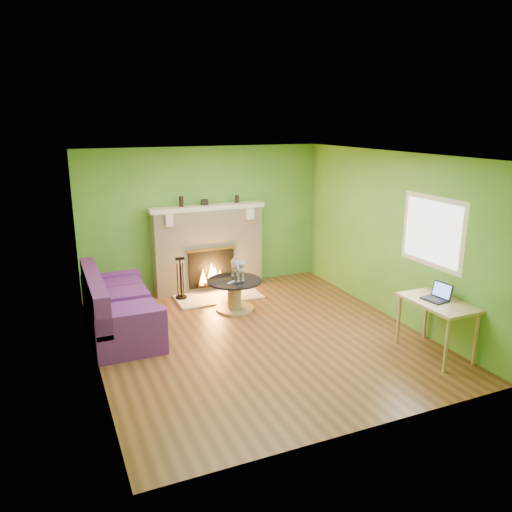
% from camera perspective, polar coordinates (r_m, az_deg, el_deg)
% --- Properties ---
extents(floor, '(5.00, 5.00, 0.00)m').
position_cam_1_polar(floor, '(7.37, 0.32, -9.16)').
color(floor, '#553018').
rests_on(floor, ground).
extents(ceiling, '(5.00, 5.00, 0.00)m').
position_cam_1_polar(ceiling, '(6.72, 0.35, 11.45)').
color(ceiling, white).
rests_on(ceiling, wall_back).
extents(wall_back, '(5.00, 0.00, 5.00)m').
position_cam_1_polar(wall_back, '(9.22, -5.93, 4.28)').
color(wall_back, '#417F29').
rests_on(wall_back, floor).
extents(wall_front, '(5.00, 0.00, 5.00)m').
position_cam_1_polar(wall_front, '(4.86, 12.32, -6.24)').
color(wall_front, '#417F29').
rests_on(wall_front, floor).
extents(wall_left, '(0.00, 5.00, 5.00)m').
position_cam_1_polar(wall_left, '(6.40, -18.46, -1.39)').
color(wall_left, '#417F29').
rests_on(wall_left, floor).
extents(wall_right, '(0.00, 5.00, 5.00)m').
position_cam_1_polar(wall_right, '(8.07, 15.13, 2.24)').
color(wall_right, '#417F29').
rests_on(wall_right, floor).
extents(window_frame, '(0.00, 1.20, 1.20)m').
position_cam_1_polar(window_frame, '(7.35, 19.52, 2.63)').
color(window_frame, silver).
rests_on(window_frame, wall_right).
extents(window_pane, '(0.00, 1.06, 1.06)m').
position_cam_1_polar(window_pane, '(7.35, 19.47, 2.63)').
color(window_pane, white).
rests_on(window_pane, wall_right).
extents(fireplace, '(2.10, 0.46, 1.58)m').
position_cam_1_polar(fireplace, '(9.16, -5.49, 0.84)').
color(fireplace, beige).
rests_on(fireplace, floor).
extents(hearth, '(1.50, 0.75, 0.03)m').
position_cam_1_polar(hearth, '(8.92, -4.34, -4.64)').
color(hearth, beige).
rests_on(hearth, floor).
extents(mantel, '(2.10, 0.28, 0.08)m').
position_cam_1_polar(mantel, '(8.98, -5.58, 5.56)').
color(mantel, beige).
rests_on(mantel, fireplace).
extents(sofa, '(0.93, 2.05, 0.92)m').
position_cam_1_polar(sofa, '(7.66, -15.63, -5.90)').
color(sofa, '#521B69').
rests_on(sofa, floor).
extents(coffee_table, '(0.90, 0.90, 0.51)m').
position_cam_1_polar(coffee_table, '(8.27, -2.49, -4.18)').
color(coffee_table, tan).
rests_on(coffee_table, floor).
extents(desk, '(0.59, 1.01, 0.75)m').
position_cam_1_polar(desk, '(7.03, 20.05, -5.58)').
color(desk, tan).
rests_on(desk, floor).
extents(cat, '(0.26, 0.63, 0.38)m').
position_cam_1_polar(cat, '(8.21, -2.12, -1.32)').
color(cat, slate).
rests_on(cat, coffee_table).
extents(remote_silver, '(0.17, 0.13, 0.02)m').
position_cam_1_polar(remote_silver, '(8.05, -2.87, -3.03)').
color(remote_silver, gray).
rests_on(remote_silver, coffee_table).
extents(remote_black, '(0.16, 0.06, 0.02)m').
position_cam_1_polar(remote_black, '(8.04, -1.91, -3.05)').
color(remote_black, black).
rests_on(remote_black, coffee_table).
extents(laptop, '(0.30, 0.34, 0.23)m').
position_cam_1_polar(laptop, '(6.98, 19.80, -3.89)').
color(laptop, black).
rests_on(laptop, desk).
extents(fire_tools, '(0.20, 0.20, 0.75)m').
position_cam_1_polar(fire_tools, '(8.76, -8.61, -2.46)').
color(fire_tools, black).
rests_on(fire_tools, hearth).
extents(mantel_vase_left, '(0.08, 0.08, 0.18)m').
position_cam_1_polar(mantel_vase_left, '(8.86, -8.53, 6.18)').
color(mantel_vase_left, black).
rests_on(mantel_vase_left, mantel).
extents(mantel_vase_right, '(0.07, 0.07, 0.14)m').
position_cam_1_polar(mantel_vase_right, '(9.18, -2.19, 6.53)').
color(mantel_vase_right, black).
rests_on(mantel_vase_right, mantel).
extents(mantel_box, '(0.12, 0.08, 0.10)m').
position_cam_1_polar(mantel_box, '(8.98, -5.91, 6.13)').
color(mantel_box, black).
rests_on(mantel_box, mantel).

